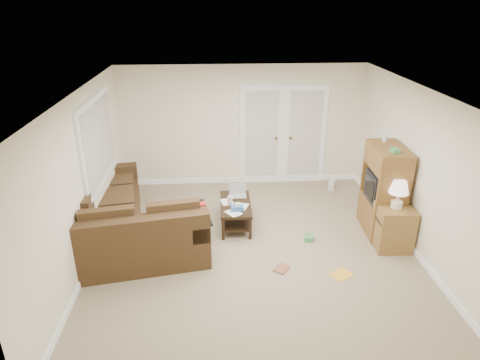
{
  "coord_description": "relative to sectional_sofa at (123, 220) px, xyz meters",
  "views": [
    {
      "loc": [
        -0.59,
        -5.75,
        3.71
      ],
      "look_at": [
        -0.2,
        0.3,
        1.1
      ],
      "focal_mm": 32.0,
      "sensor_mm": 36.0,
      "label": 1
    }
  ],
  "objects": [
    {
      "name": "floor",
      "position": [
        2.1,
        -0.48,
        -0.36
      ],
      "size": [
        5.5,
        5.5,
        0.0
      ],
      "primitive_type": "plane",
      "color": "gray",
      "rests_on": "ground"
    },
    {
      "name": "ceiling",
      "position": [
        2.1,
        -0.48,
        2.14
      ],
      "size": [
        5.0,
        5.5,
        0.02
      ],
      "primitive_type": "cube",
      "color": "white",
      "rests_on": "wall_back"
    },
    {
      "name": "wall_left",
      "position": [
        -0.4,
        -0.48,
        0.89
      ],
      "size": [
        0.02,
        5.5,
        2.5
      ],
      "primitive_type": "cube",
      "color": "white",
      "rests_on": "floor"
    },
    {
      "name": "wall_right",
      "position": [
        4.6,
        -0.48,
        0.89
      ],
      "size": [
        0.02,
        5.5,
        2.5
      ],
      "primitive_type": "cube",
      "color": "white",
      "rests_on": "floor"
    },
    {
      "name": "wall_back",
      "position": [
        2.1,
        2.27,
        0.89
      ],
      "size": [
        5.0,
        0.02,
        2.5
      ],
      "primitive_type": "cube",
      "color": "white",
      "rests_on": "floor"
    },
    {
      "name": "wall_front",
      "position": [
        2.1,
        -3.23,
        0.89
      ],
      "size": [
        5.0,
        0.02,
        2.5
      ],
      "primitive_type": "cube",
      "color": "white",
      "rests_on": "floor"
    },
    {
      "name": "baseboards",
      "position": [
        2.1,
        -0.48,
        -0.31
      ],
      "size": [
        5.0,
        5.5,
        0.1
      ],
      "primitive_type": null,
      "color": "silver",
      "rests_on": "floor"
    },
    {
      "name": "french_doors",
      "position": [
        2.95,
        2.23,
        0.68
      ],
      "size": [
        1.8,
        0.05,
        2.13
      ],
      "color": "silver",
      "rests_on": "floor"
    },
    {
      "name": "window_left",
      "position": [
        -0.36,
        0.52,
        1.19
      ],
      "size": [
        0.05,
        1.92,
        1.42
      ],
      "color": "silver",
      "rests_on": "wall_left"
    },
    {
      "name": "sectional_sofa",
      "position": [
        0.0,
        0.0,
        0.0
      ],
      "size": [
        2.46,
        3.09,
        0.92
      ],
      "rotation": [
        0.0,
        0.0,
        0.18
      ],
      "color": "#45301A",
      "rests_on": "floor"
    },
    {
      "name": "coffee_table",
      "position": [
        1.86,
        0.39,
        -0.13
      ],
      "size": [
        0.54,
        1.05,
        0.71
      ],
      "rotation": [
        0.0,
        0.0,
        -0.02
      ],
      "color": "black",
      "rests_on": "floor"
    },
    {
      "name": "tv_armoire",
      "position": [
        4.3,
        0.04,
        0.4
      ],
      "size": [
        0.57,
        0.97,
        1.62
      ],
      "rotation": [
        0.0,
        0.0,
        -0.06
      ],
      "color": "brown",
      "rests_on": "floor"
    },
    {
      "name": "side_cabinet",
      "position": [
        4.3,
        -0.49,
        0.05
      ],
      "size": [
        0.57,
        0.57,
        1.15
      ],
      "rotation": [
        0.0,
        0.0,
        -0.05
      ],
      "color": "olive",
      "rests_on": "floor"
    },
    {
      "name": "space_heater",
      "position": [
        3.91,
        1.72,
        -0.21
      ],
      "size": [
        0.14,
        0.12,
        0.3
      ],
      "primitive_type": "cube",
      "rotation": [
        0.0,
        0.0,
        -0.23
      ],
      "color": "silver",
      "rests_on": "floor"
    },
    {
      "name": "floor_magazine",
      "position": [
        3.31,
        -1.19,
        -0.36
      ],
      "size": [
        0.38,
        0.37,
        0.01
      ],
      "primitive_type": "cube",
      "rotation": [
        0.0,
        0.0,
        0.62
      ],
      "color": "gold",
      "rests_on": "floor"
    },
    {
      "name": "floor_greenbox",
      "position": [
        3.04,
        -0.2,
        -0.32
      ],
      "size": [
        0.18,
        0.21,
        0.07
      ],
      "primitive_type": "cube",
      "rotation": [
        0.0,
        0.0,
        -0.2
      ],
      "color": "#42924C",
      "rests_on": "floor"
    },
    {
      "name": "floor_book",
      "position": [
        2.39,
        -0.95,
        -0.35
      ],
      "size": [
        0.29,
        0.31,
        0.02
      ],
      "primitive_type": "imported",
      "rotation": [
        0.0,
        0.0,
        -0.59
      ],
      "color": "brown",
      "rests_on": "floor"
    }
  ]
}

